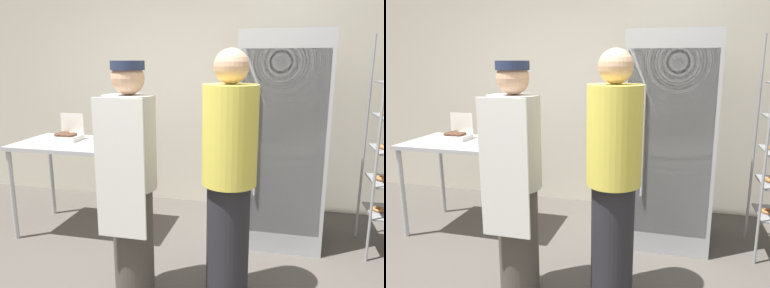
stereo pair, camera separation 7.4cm
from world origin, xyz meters
The scene contains 7 objects.
back_wall centered at (0.00, 2.28, 1.42)m, with size 6.40×0.12×2.84m, color beige.
refrigerator centered at (0.75, 1.49, 0.92)m, with size 0.73×0.70×1.84m.
prep_counter centered at (-1.08, 1.21, 0.77)m, with size 1.10×0.68×0.87m.
donut_box centered at (-1.21, 1.26, 0.92)m, with size 0.24×0.20×0.24m.
blender_pitcher centered at (-0.75, 1.22, 0.98)m, with size 0.13×0.13×0.24m.
person_baker centered at (-0.21, 0.38, 0.84)m, with size 0.34×0.36×1.60m.
person_customer centered at (0.42, 0.50, 0.86)m, with size 0.36×0.36×1.68m.
Camera 2 is at (0.79, -1.82, 1.60)m, focal length 35.00 mm.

